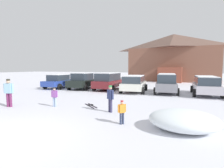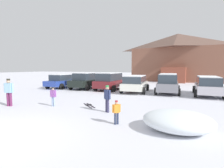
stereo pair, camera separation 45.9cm
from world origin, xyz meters
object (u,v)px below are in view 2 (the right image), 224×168
(ski_lodge, at_px, (177,57))
(skier_child_in_orange_jacket, at_px, (116,111))
(skier_child_in_purple_jacket, at_px, (53,95))
(plowed_snow_pile, at_px, (177,121))
(parked_grey_wagon, at_px, (168,83))
(skier_teen_in_navy_coat, at_px, (107,97))
(parked_blue_hatchback, at_px, (62,81))
(parked_white_suv, at_px, (135,83))
(pair_of_skis, at_px, (89,105))
(parked_maroon_van, at_px, (110,81))
(parked_black_sedan, at_px, (85,81))
(skier_adult_in_blue_parka, at_px, (9,91))
(parked_silver_wagon, at_px, (208,85))

(ski_lodge, relative_size, skier_child_in_orange_jacket, 15.58)
(skier_child_in_purple_jacket, xyz_separation_m, plowed_snow_pile, (7.12, -1.34, -0.28))
(parked_grey_wagon, relative_size, skier_child_in_orange_jacket, 4.43)
(skier_teen_in_navy_coat, height_order, plowed_snow_pile, skier_teen_in_navy_coat)
(skier_teen_in_navy_coat, distance_m, plowed_snow_pile, 3.84)
(parked_blue_hatchback, distance_m, skier_teen_in_navy_coat, 12.52)
(skier_teen_in_navy_coat, bearing_deg, parked_blue_hatchback, 140.90)
(parked_white_suv, xyz_separation_m, pair_of_skis, (-0.79, -7.10, -0.85))
(ski_lodge, bearing_deg, parked_grey_wagon, -88.35)
(parked_grey_wagon, bearing_deg, parked_maroon_van, 177.99)
(parked_black_sedan, xyz_separation_m, parked_maroon_van, (2.91, 0.31, 0.08))
(ski_lodge, distance_m, plowed_snow_pile, 27.37)
(ski_lodge, bearing_deg, skier_adult_in_blue_parka, -105.92)
(skier_child_in_purple_jacket, bearing_deg, skier_adult_in_blue_parka, -156.90)
(parked_black_sedan, relative_size, skier_teen_in_navy_coat, 2.95)
(ski_lodge, relative_size, parked_white_suv, 3.29)
(skier_teen_in_navy_coat, distance_m, skier_child_in_purple_jacket, 3.58)
(ski_lodge, distance_m, skier_child_in_orange_jacket, 27.48)
(parked_silver_wagon, bearing_deg, ski_lodge, 102.06)
(skier_child_in_orange_jacket, height_order, pair_of_skis, skier_child_in_orange_jacket)
(parked_maroon_van, distance_m, skier_teen_in_navy_coat, 9.41)
(skier_child_in_purple_jacket, bearing_deg, parked_white_suv, 71.75)
(parked_maroon_van, bearing_deg, parked_black_sedan, -173.97)
(parked_white_suv, relative_size, parked_silver_wagon, 1.00)
(ski_lodge, relative_size, parked_grey_wagon, 3.52)
(parked_white_suv, height_order, parked_silver_wagon, parked_silver_wagon)
(parked_blue_hatchback, distance_m, parked_black_sedan, 2.97)
(parked_grey_wagon, bearing_deg, parked_silver_wagon, 0.08)
(parked_maroon_van, bearing_deg, ski_lodge, 72.30)
(parked_blue_hatchback, xyz_separation_m, skier_adult_in_blue_parka, (3.66, -9.03, 0.14))
(parked_grey_wagon, relative_size, skier_child_in_purple_jacket, 3.76)
(skier_teen_in_navy_coat, bearing_deg, parked_silver_wagon, 57.91)
(parked_black_sedan, xyz_separation_m, parked_white_suv, (5.87, -0.23, -0.02))
(parked_grey_wagon, bearing_deg, skier_adult_in_blue_parka, -130.53)
(parked_silver_wagon, relative_size, plowed_snow_pile, 1.84)
(parked_blue_hatchback, relative_size, parked_grey_wagon, 0.99)
(parked_maroon_van, relative_size, parked_silver_wagon, 0.94)
(parked_silver_wagon, distance_m, skier_teen_in_navy_coat, 9.88)
(skier_adult_in_blue_parka, bearing_deg, parked_grey_wagon, 49.47)
(skier_child_in_orange_jacket, bearing_deg, ski_lodge, 89.23)
(parked_silver_wagon, bearing_deg, parked_blue_hatchback, -178.18)
(plowed_snow_pile, bearing_deg, parked_white_suv, 115.18)
(parked_grey_wagon, bearing_deg, parked_blue_hatchback, -177.71)
(parked_black_sedan, distance_m, skier_child_in_orange_jacket, 12.71)
(ski_lodge, bearing_deg, parked_silver_wagon, -77.94)
(parked_white_suv, xyz_separation_m, plowed_snow_pile, (4.45, -9.46, -0.48))
(ski_lodge, xyz_separation_m, parked_white_suv, (-2.47, -17.56, -3.38))
(parked_grey_wagon, bearing_deg, skier_child_in_orange_jacket, -94.95)
(ski_lodge, distance_m, parked_white_suv, 18.05)
(skier_child_in_purple_jacket, bearing_deg, parked_grey_wagon, 56.22)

